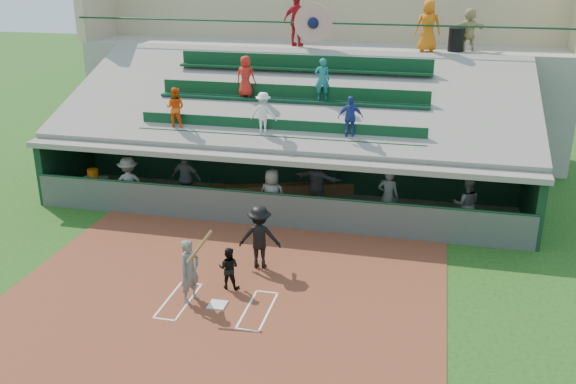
% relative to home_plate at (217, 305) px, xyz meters
% --- Properties ---
extents(ground, '(100.00, 100.00, 0.00)m').
position_rel_home_plate_xyz_m(ground, '(0.00, 0.00, -0.04)').
color(ground, '#1E4A15').
rests_on(ground, ground).
extents(dirt_slab, '(11.00, 9.00, 0.02)m').
position_rel_home_plate_xyz_m(dirt_slab, '(0.00, 0.50, -0.03)').
color(dirt_slab, brown).
rests_on(dirt_slab, ground).
extents(home_plate, '(0.43, 0.43, 0.03)m').
position_rel_home_plate_xyz_m(home_plate, '(0.00, 0.00, 0.00)').
color(home_plate, silver).
rests_on(home_plate, dirt_slab).
extents(batters_box_chalk, '(2.65, 1.85, 0.01)m').
position_rel_home_plate_xyz_m(batters_box_chalk, '(0.00, 0.00, -0.01)').
color(batters_box_chalk, silver).
rests_on(batters_box_chalk, dirt_slab).
extents(dugout_floor, '(16.00, 3.50, 0.04)m').
position_rel_home_plate_xyz_m(dugout_floor, '(0.00, 6.75, -0.02)').
color(dugout_floor, gray).
rests_on(dugout_floor, ground).
extents(concourse_slab, '(20.00, 3.00, 4.60)m').
position_rel_home_plate_xyz_m(concourse_slab, '(0.00, 13.50, 2.26)').
color(concourse_slab, gray).
rests_on(concourse_slab, ground).
extents(grandstand, '(20.40, 10.40, 7.80)m').
position_rel_home_plate_xyz_m(grandstand, '(-0.01, 10.51, 2.23)').
color(grandstand, '#525752').
rests_on(grandstand, ground).
extents(batter_at_plate, '(0.92, 0.77, 1.95)m').
position_rel_home_plate_xyz_m(batter_at_plate, '(-0.70, 0.08, 0.81)').
color(batter_at_plate, '#585B56').
rests_on(batter_at_plate, dirt_slab).
extents(catcher, '(0.56, 0.45, 1.12)m').
position_rel_home_plate_xyz_m(catcher, '(0.01, 0.92, 0.55)').
color(catcher, black).
rests_on(catcher, dirt_slab).
extents(home_umpire, '(1.24, 0.83, 1.78)m').
position_rel_home_plate_xyz_m(home_umpire, '(0.46, 2.25, 0.87)').
color(home_umpire, black).
rests_on(home_umpire, dirt_slab).
extents(dugout_bench, '(12.63, 4.65, 0.40)m').
position_rel_home_plate_xyz_m(dugout_bench, '(0.19, 7.88, 0.20)').
color(dugout_bench, brown).
rests_on(dugout_bench, dugout_floor).
extents(white_table, '(0.90, 0.71, 0.73)m').
position_rel_home_plate_xyz_m(white_table, '(-6.56, 5.92, 0.37)').
color(white_table, silver).
rests_on(white_table, dugout_floor).
extents(water_cooler, '(0.38, 0.38, 0.38)m').
position_rel_home_plate_xyz_m(water_cooler, '(-6.51, 5.85, 0.92)').
color(water_cooler, orange).
rests_on(water_cooler, white_table).
extents(dugout_player_a, '(1.34, 1.07, 1.82)m').
position_rel_home_plate_xyz_m(dugout_player_a, '(-4.88, 5.30, 0.91)').
color(dugout_player_a, '#555752').
rests_on(dugout_player_a, dugout_floor).
extents(dugout_player_b, '(1.12, 0.57, 1.84)m').
position_rel_home_plate_xyz_m(dugout_player_b, '(-3.20, 6.17, 0.93)').
color(dugout_player_b, '#50534E').
rests_on(dugout_player_b, dugout_floor).
extents(dugout_player_c, '(0.92, 0.64, 1.79)m').
position_rel_home_plate_xyz_m(dugout_player_c, '(0.04, 5.27, 0.90)').
color(dugout_player_c, '#545752').
rests_on(dugout_player_c, dugout_floor).
extents(dugout_player_d, '(1.78, 0.90, 1.84)m').
position_rel_home_plate_xyz_m(dugout_player_d, '(1.16, 6.98, 0.92)').
color(dugout_player_d, '#5A5D57').
rests_on(dugout_player_d, dugout_floor).
extents(dugout_player_e, '(0.70, 0.49, 1.81)m').
position_rel_home_plate_xyz_m(dugout_player_e, '(3.61, 6.06, 0.91)').
color(dugout_player_e, '#5A5D57').
rests_on(dugout_player_e, dugout_floor).
extents(dugout_player_f, '(0.85, 0.68, 1.68)m').
position_rel_home_plate_xyz_m(dugout_player_f, '(6.01, 6.12, 0.84)').
color(dugout_player_f, '#565853').
rests_on(dugout_player_f, dugout_floor).
extents(trash_bin, '(0.59, 0.59, 0.88)m').
position_rel_home_plate_xyz_m(trash_bin, '(5.42, 12.62, 5.01)').
color(trash_bin, black).
rests_on(trash_bin, concourse_slab).
extents(concourse_staff_a, '(1.24, 0.73, 1.98)m').
position_rel_home_plate_xyz_m(concourse_staff_a, '(-0.79, 12.68, 5.56)').
color(concourse_staff_a, '#B5141C').
rests_on(concourse_staff_a, concourse_slab).
extents(concourse_staff_b, '(0.99, 0.69, 1.92)m').
position_rel_home_plate_xyz_m(concourse_staff_b, '(4.34, 12.28, 5.52)').
color(concourse_staff_b, orange).
rests_on(concourse_staff_b, concourse_slab).
extents(concourse_staff_c, '(1.56, 0.92, 1.61)m').
position_rel_home_plate_xyz_m(concourse_staff_c, '(5.87, 12.96, 5.37)').
color(concourse_staff_c, tan).
rests_on(concourse_staff_c, concourse_slab).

